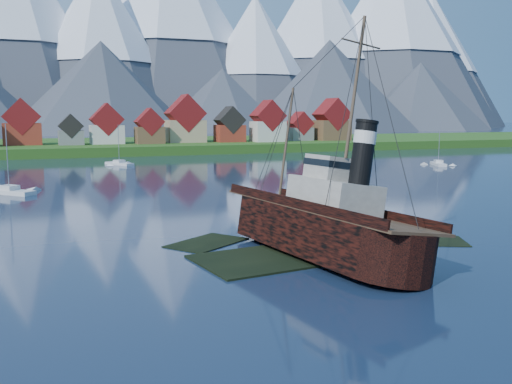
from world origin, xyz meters
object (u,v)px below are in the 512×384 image
object	(u,v)px
sailboat_a	(9,192)
sailboat_d	(438,164)
sailboat_e	(119,164)
tugboat_wreck	(310,222)

from	to	relation	value
sailboat_a	sailboat_d	size ratio (longest dim) A/B	1.03
sailboat_a	sailboat_e	world-z (taller)	sailboat_a
tugboat_wreck	sailboat_a	size ratio (longest dim) A/B	2.40
sailboat_a	sailboat_d	world-z (taller)	sailboat_a
sailboat_a	sailboat_d	distance (m)	102.66
sailboat_a	sailboat_d	bearing A→B (deg)	-32.08
tugboat_wreck	sailboat_e	bearing A→B (deg)	84.03
sailboat_a	sailboat_e	size ratio (longest dim) A/B	1.11
tugboat_wreck	sailboat_e	xyz separation A→B (m)	(-4.16, 102.76, -2.65)
sailboat_a	tugboat_wreck	bearing A→B (deg)	-104.32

